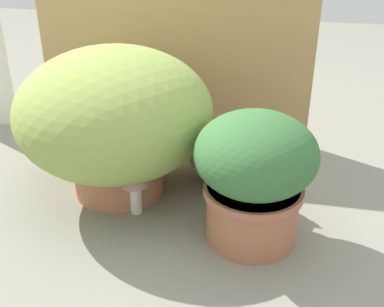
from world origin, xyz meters
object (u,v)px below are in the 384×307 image
at_px(leafy_planter, 255,174).
at_px(cat, 215,152).
at_px(mushroom_ornament_pink, 135,183).
at_px(grass_planter, 115,117).

bearing_deg(leafy_planter, cat, 117.90).
height_order(cat, mushroom_ornament_pink, cat).
distance_m(cat, mushroom_ornament_pink, 0.33).
distance_m(leafy_planter, mushroom_ornament_pink, 0.40).
xyz_separation_m(grass_planter, mushroom_ornament_pink, (0.10, -0.12, -0.17)).
relative_size(grass_planter, mushroom_ornament_pink, 4.11).
bearing_deg(cat, grass_planter, -159.61).
height_order(grass_planter, mushroom_ornament_pink, grass_planter).
height_order(grass_planter, cat, grass_planter).
bearing_deg(grass_planter, mushroom_ornament_pink, -51.31).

